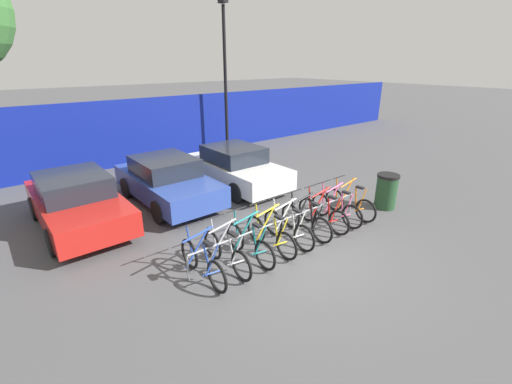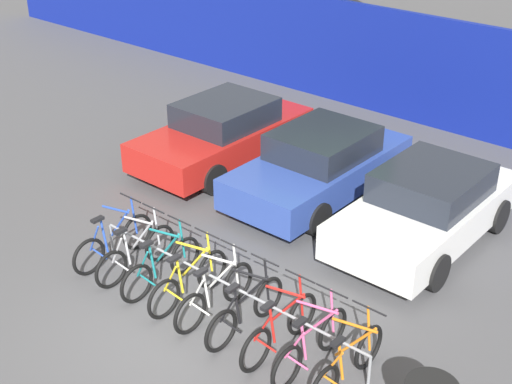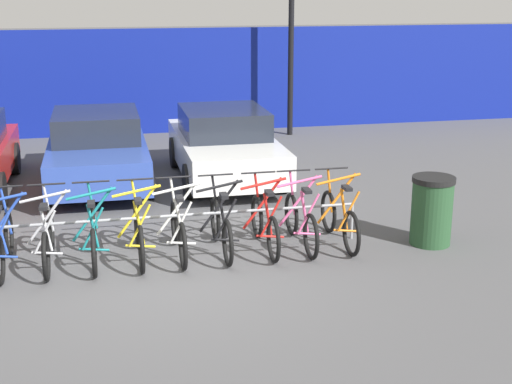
{
  "view_description": "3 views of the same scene",
  "coord_description": "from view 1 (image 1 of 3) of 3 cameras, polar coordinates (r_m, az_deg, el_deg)",
  "views": [
    {
      "loc": [
        -5.07,
        -4.63,
        4.11
      ],
      "look_at": [
        0.06,
        1.66,
        0.97
      ],
      "focal_mm": 24.0,
      "sensor_mm": 36.0,
      "label": 1
    },
    {
      "loc": [
        6.26,
        -5.76,
        6.74
      ],
      "look_at": [
        -0.87,
        2.66,
        0.94
      ],
      "focal_mm": 50.0,
      "sensor_mm": 36.0,
      "label": 2
    },
    {
      "loc": [
        -0.85,
        -9.0,
        3.7
      ],
      "look_at": [
        1.35,
        1.03,
        0.72
      ],
      "focal_mm": 50.0,
      "sensor_mm": 36.0,
      "label": 3
    }
  ],
  "objects": [
    {
      "name": "bicycle_white",
      "position": [
        8.21,
        5.35,
        -6.02
      ],
      "size": [
        0.68,
        1.71,
        1.05
      ],
      "rotation": [
        0.0,
        0.0,
        -0.02
      ],
      "color": "black",
      "rests_on": "ground"
    },
    {
      "name": "trash_bin",
      "position": [
        10.74,
        20.9,
        0.14
      ],
      "size": [
        0.63,
        0.63,
        1.03
      ],
      "color": "#234728",
      "rests_on": "ground"
    },
    {
      "name": "lamp_post",
      "position": [
        15.9,
        -5.16,
        19.22
      ],
      "size": [
        0.24,
        0.44,
        6.5
      ],
      "color": "black",
      "rests_on": "ground"
    },
    {
      "name": "car_red",
      "position": [
        10.02,
        -27.67,
        -1.35
      ],
      "size": [
        1.91,
        4.18,
        1.4
      ],
      "color": "red",
      "rests_on": "ground"
    },
    {
      "name": "bicycle_pink",
      "position": [
        9.44,
        13.19,
        -2.75
      ],
      "size": [
        0.68,
        1.71,
        1.05
      ],
      "rotation": [
        0.0,
        0.0,
        -0.04
      ],
      "color": "black",
      "rests_on": "ground"
    },
    {
      "name": "bicycle_orange",
      "position": [
        9.89,
        15.33,
        -1.84
      ],
      "size": [
        0.68,
        1.71,
        1.05
      ],
      "rotation": [
        0.0,
        0.0,
        0.0
      ],
      "color": "black",
      "rests_on": "ground"
    },
    {
      "name": "car_blue",
      "position": [
        10.75,
        -14.62,
        1.87
      ],
      "size": [
        1.91,
        4.14,
        1.4
      ],
      "color": "#2D479E",
      "rests_on": "ground"
    },
    {
      "name": "bicycle_yellow",
      "position": [
        7.87,
        2.43,
        -7.21
      ],
      "size": [
        0.68,
        1.71,
        1.05
      ],
      "rotation": [
        0.0,
        0.0,
        0.0
      ],
      "color": "black",
      "rests_on": "ground"
    },
    {
      "name": "bicycle_silver",
      "position": [
        7.22,
        -4.98,
        -10.09
      ],
      "size": [
        0.68,
        1.71,
        1.05
      ],
      "rotation": [
        0.0,
        0.0,
        0.02
      ],
      "color": "black",
      "rests_on": "ground"
    },
    {
      "name": "bicycle_red",
      "position": [
        9.05,
        11.06,
        -3.65
      ],
      "size": [
        0.68,
        1.71,
        1.05
      ],
      "rotation": [
        0.0,
        0.0,
        -0.0
      ],
      "color": "black",
      "rests_on": "ground"
    },
    {
      "name": "bicycle_blue",
      "position": [
        6.97,
        -8.94,
        -11.55
      ],
      "size": [
        0.68,
        1.71,
        1.05
      ],
      "rotation": [
        0.0,
        0.0,
        0.02
      ],
      "color": "black",
      "rests_on": "ground"
    },
    {
      "name": "ground_plane",
      "position": [
        8.0,
        7.31,
        -9.99
      ],
      "size": [
        120.0,
        120.0,
        0.0
      ],
      "primitive_type": "plane",
      "color": "#4C4C4F"
    },
    {
      "name": "bike_rack",
      "position": [
        8.26,
        4.76,
        -4.85
      ],
      "size": [
        5.28,
        0.04,
        0.57
      ],
      "color": "gray",
      "rests_on": "ground"
    },
    {
      "name": "bicycle_black",
      "position": [
        8.61,
        8.28,
        -4.81
      ],
      "size": [
        0.68,
        1.71,
        1.05
      ],
      "rotation": [
        0.0,
        0.0,
        -0.05
      ],
      "color": "black",
      "rests_on": "ground"
    },
    {
      "name": "car_white",
      "position": [
        11.77,
        -3.46,
        4.18
      ],
      "size": [
        1.91,
        4.08,
        1.4
      ],
      "color": "silver",
      "rests_on": "ground"
    },
    {
      "name": "hoarding_wall",
      "position": [
        15.27,
        -19.38,
        9.45
      ],
      "size": [
        36.0,
        0.16,
        2.67
      ],
      "primitive_type": "cube",
      "color": "navy",
      "rests_on": "ground"
    },
    {
      "name": "bicycle_teal",
      "position": [
        7.52,
        -1.12,
        -8.61
      ],
      "size": [
        0.68,
        1.71,
        1.05
      ],
      "rotation": [
        0.0,
        0.0,
        -0.04
      ],
      "color": "black",
      "rests_on": "ground"
    }
  ]
}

